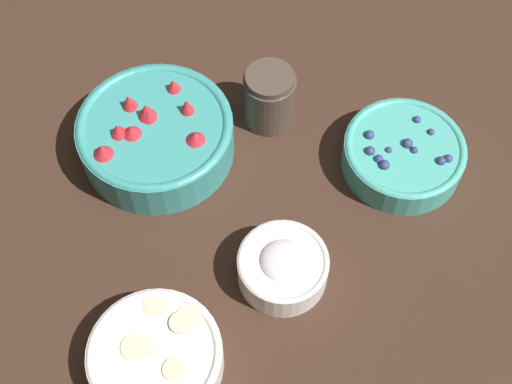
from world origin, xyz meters
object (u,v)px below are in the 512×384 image
bowl_blueberries (403,153)px  bowl_cream (283,266)px  bowl_bananas (156,357)px  jar_chocolate (269,99)px  bowl_strawberries (156,134)px

bowl_blueberries → bowl_cream: bearing=46.6°
bowl_bananas → jar_chocolate: bearing=-108.9°
bowl_bananas → jar_chocolate: (-0.14, -0.40, 0.01)m
bowl_bananas → bowl_cream: (-0.16, -0.13, 0.00)m
bowl_blueberries → bowl_cream: 0.26m
jar_chocolate → bowl_strawberries: bearing=21.8°
bowl_cream → jar_chocolate: (0.02, -0.27, 0.01)m
bowl_blueberries → bowl_strawberries: bearing=-2.8°
bowl_bananas → bowl_strawberries: bearing=-84.7°
bowl_blueberries → bowl_bananas: bearing=43.1°
bowl_bananas → jar_chocolate: jar_chocolate is taller
bowl_bananas → jar_chocolate: 0.42m
bowl_strawberries → bowl_blueberries: (-0.36, 0.02, -0.01)m
bowl_blueberries → bowl_cream: size_ratio=1.46×
bowl_blueberries → jar_chocolate: jar_chocolate is taller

